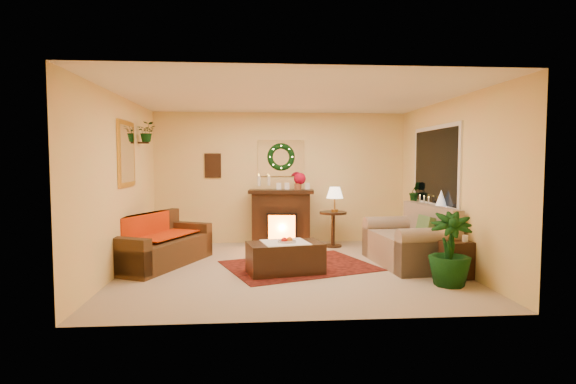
{
  "coord_description": "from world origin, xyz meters",
  "views": [
    {
      "loc": [
        -0.53,
        -6.74,
        1.65
      ],
      "look_at": [
        0.0,
        0.35,
        1.15
      ],
      "focal_mm": 28.0,
      "sensor_mm": 36.0,
      "label": 1
    }
  ],
  "objects": [
    {
      "name": "window_frame",
      "position": [
        2.48,
        0.55,
        1.55
      ],
      "size": [
        0.03,
        1.86,
        1.36
      ],
      "primitive_type": "cube",
      "color": "white",
      "rests_on": "wall_right"
    },
    {
      "name": "hanging_plant",
      "position": [
        -2.34,
        1.05,
        1.97
      ],
      "size": [
        0.33,
        0.28,
        0.36
      ],
      "primitive_type": "imported",
      "color": "#194719",
      "rests_on": "wall_left"
    },
    {
      "name": "coffee_table",
      "position": [
        -0.09,
        -0.27,
        0.21
      ],
      "size": [
        1.17,
        0.8,
        0.45
      ],
      "primitive_type": "cube",
      "rotation": [
        0.0,
        0.0,
        0.2
      ],
      "color": "#4A220F",
      "rests_on": "floor"
    },
    {
      "name": "mantel_candle_b",
      "position": [
        -0.25,
        1.89,
        1.26
      ],
      "size": [
        0.06,
        0.06,
        0.18
      ],
      "primitive_type": "cylinder",
      "color": "white",
      "rests_on": "fireplace"
    },
    {
      "name": "wall_right",
      "position": [
        2.5,
        0.0,
        1.3
      ],
      "size": [
        4.5,
        4.5,
        0.0
      ],
      "primitive_type": "plane",
      "color": "#EFD88C",
      "rests_on": "ground"
    },
    {
      "name": "end_table_square",
      "position": [
        2.26,
        -0.68,
        0.27
      ],
      "size": [
        0.47,
        0.47,
        0.52
      ],
      "primitive_type": "cube",
      "rotation": [
        0.0,
        0.0,
        0.12
      ],
      "color": "#4A2815",
      "rests_on": "floor"
    },
    {
      "name": "ceiling",
      "position": [
        0.0,
        0.0,
        2.6
      ],
      "size": [
        5.0,
        5.0,
        0.0
      ],
      "primitive_type": "plane",
      "color": "white",
      "rests_on": "ground"
    },
    {
      "name": "poinsettia",
      "position": [
        0.34,
        1.88,
        1.3
      ],
      "size": [
        0.23,
        0.23,
        0.23
      ],
      "primitive_type": "sphere",
      "color": "#AE0623",
      "rests_on": "fireplace"
    },
    {
      "name": "fireplace",
      "position": [
        -0.02,
        1.9,
        0.55
      ],
      "size": [
        1.14,
        0.46,
        1.02
      ],
      "primitive_type": "cube",
      "rotation": [
        0.0,
        0.0,
        -0.1
      ],
      "color": "black",
      "rests_on": "floor"
    },
    {
      "name": "wall_left",
      "position": [
        -2.5,
        0.0,
        1.3
      ],
      "size": [
        4.5,
        4.5,
        0.0
      ],
      "primitive_type": "plane",
      "color": "#EFD88C",
      "rests_on": "ground"
    },
    {
      "name": "wall_back",
      "position": [
        0.0,
        2.25,
        1.3
      ],
      "size": [
        5.0,
        5.0,
        0.0
      ],
      "primitive_type": "plane",
      "color": "#EFD88C",
      "rests_on": "ground"
    },
    {
      "name": "floor",
      "position": [
        0.0,
        0.0,
        0.0
      ],
      "size": [
        5.0,
        5.0,
        0.0
      ],
      "primitive_type": "plane",
      "color": "beige",
      "rests_on": "ground"
    },
    {
      "name": "wreath",
      "position": [
        0.0,
        2.19,
        1.72
      ],
      "size": [
        0.55,
        0.11,
        0.55
      ],
      "primitive_type": "torus",
      "rotation": [
        1.57,
        0.0,
        0.0
      ],
      "color": "#194719",
      "rests_on": "wall_back"
    },
    {
      "name": "sofa",
      "position": [
        -2.02,
        0.4,
        0.43
      ],
      "size": [
        1.5,
        2.02,
        0.8
      ],
      "primitive_type": "cube",
      "rotation": [
        0.0,
        0.0,
        -0.42
      ],
      "color": "#4A2E22",
      "rests_on": "floor"
    },
    {
      "name": "side_table_round",
      "position": [
        0.96,
        1.69,
        0.33
      ],
      "size": [
        0.61,
        0.61,
        0.68
      ],
      "primitive_type": "cylinder",
      "rotation": [
        0.0,
        0.0,
        -0.19
      ],
      "color": "#4D251E",
      "rests_on": "floor"
    },
    {
      "name": "wall_front",
      "position": [
        0.0,
        -2.25,
        1.3
      ],
      "size": [
        5.0,
        5.0,
        0.0
      ],
      "primitive_type": "plane",
      "color": "#EFD88C",
      "rests_on": "ground"
    },
    {
      "name": "loveseat",
      "position": [
        1.89,
        0.13,
        0.42
      ],
      "size": [
        1.1,
        1.71,
        0.94
      ],
      "primitive_type": "cube",
      "rotation": [
        0.0,
        0.0,
        0.1
      ],
      "color": "gray",
      "rests_on": "floor"
    },
    {
      "name": "lamp_cream",
      "position": [
        0.99,
        1.66,
        0.88
      ],
      "size": [
        0.32,
        0.32,
        0.49
      ],
      "primitive_type": "cone",
      "color": "#FFE9C3",
      "rests_on": "side_table_round"
    },
    {
      "name": "mantel_candle_a",
      "position": [
        -0.44,
        1.86,
        1.26
      ],
      "size": [
        0.07,
        0.07,
        0.2
      ],
      "primitive_type": "cylinder",
      "color": "silver",
      "rests_on": "fireplace"
    },
    {
      "name": "mantel_mirror",
      "position": [
        0.0,
        2.23,
        1.7
      ],
      "size": [
        0.92,
        0.02,
        0.72
      ],
      "primitive_type": "cube",
      "color": "white",
      "rests_on": "wall_back"
    },
    {
      "name": "lamp_tiffany",
      "position": [
        2.24,
        -0.66,
        0.74
      ],
      "size": [
        0.25,
        0.25,
        0.37
      ],
      "primitive_type": "cone",
      "color": "orange",
      "rests_on": "end_table_square"
    },
    {
      "name": "wall_art",
      "position": [
        -1.35,
        2.23,
        1.55
      ],
      "size": [
        0.32,
        0.03,
        0.48
      ],
      "primitive_type": "cube",
      "color": "#381E11",
      "rests_on": "wall_back"
    },
    {
      "name": "window_sill",
      "position": [
        2.38,
        0.55,
        0.87
      ],
      "size": [
        0.22,
        1.86,
        0.04
      ],
      "primitive_type": "cube",
      "color": "white",
      "rests_on": "wall_right"
    },
    {
      "name": "floor_palm",
      "position": [
        2.03,
        -1.08,
        0.45
      ],
      "size": [
        2.01,
        2.01,
        2.91
      ],
      "primitive_type": "imported",
      "rotation": [
        0.0,
        0.0,
        -0.27
      ],
      "color": "#1A4E1B",
      "rests_on": "floor"
    },
    {
      "name": "area_rug",
      "position": [
        0.16,
        0.15,
        0.01
      ],
      "size": [
        2.6,
        2.27,
        0.01
      ],
      "primitive_type": "cube",
      "rotation": [
        0.0,
        0.0,
        0.34
      ],
      "color": "#521713",
      "rests_on": "floor"
    },
    {
      "name": "window_glass",
      "position": [
        2.47,
        0.55,
        1.55
      ],
      "size": [
        0.02,
        1.7,
        1.22
      ],
      "primitive_type": "cube",
      "color": "black",
      "rests_on": "wall_right"
    },
    {
      "name": "red_throw",
      "position": [
        -2.04,
        0.56,
        0.46
      ],
      "size": [
        0.73,
        1.19,
        0.02
      ],
      "primitive_type": "cube",
      "color": "red",
      "rests_on": "sofa"
    },
    {
      "name": "gold_mirror",
      "position": [
        -2.48,
        0.3,
        1.75
      ],
      "size": [
        0.03,
        0.84,
        1.0
      ],
      "primitive_type": "cube",
      "color": "gold",
      "rests_on": "wall_left"
    },
    {
      "name": "sill_plant",
      "position": [
        2.4,
        1.24,
        1.08
      ],
      "size": [
        0.27,
        0.22,
        0.49
      ],
      "primitive_type": "imported",
      "color": "#286131",
      "rests_on": "window_sill"
    },
    {
      "name": "fruit_bowl",
      "position": [
        -0.06,
        -0.29,
        0.45
      ],
      "size": [
        0.27,
        0.27,
        0.06
      ],
      "primitive_type": "cylinder",
      "color": "beige",
      "rests_on": "coffee_table"
    },
    {
      "name": "mini_tree",
      "position": [
        2.41,
        0.11,
        1.04
      ],
      "size": [
        0.2,
        0.2,
        0.3
      ],
      "primitive_type": "cone",
      "color": "white",
      "rests_on": "window_sill"
    }
  ]
}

